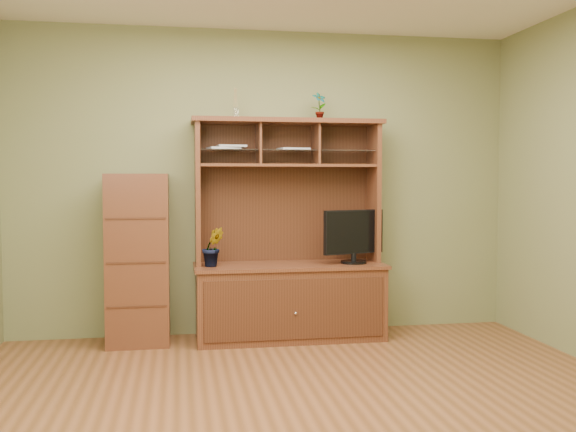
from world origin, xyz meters
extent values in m
cube|color=brown|center=(0.00, 0.00, -0.01)|extent=(4.50, 4.00, 0.02)
cube|color=olive|center=(0.00, 2.01, 1.35)|extent=(4.50, 0.02, 2.70)
cube|color=olive|center=(0.00, -2.01, 1.35)|extent=(4.50, 0.02, 2.70)
cube|color=#482414|center=(0.17, 1.71, 0.31)|extent=(1.60, 0.55, 0.62)
cube|color=#32180D|center=(0.17, 1.42, 0.31)|extent=(1.50, 0.01, 0.50)
sphere|color=silver|center=(0.17, 1.41, 0.28)|extent=(0.02, 0.02, 0.02)
cube|color=#482414|center=(0.17, 1.71, 0.64)|extent=(1.64, 0.59, 0.03)
cube|color=#482414|center=(-0.61, 1.80, 1.27)|extent=(0.04, 0.35, 1.25)
cube|color=#482414|center=(0.95, 1.80, 1.27)|extent=(0.04, 0.35, 1.25)
cube|color=#32180D|center=(0.17, 1.97, 1.27)|extent=(1.52, 0.02, 1.25)
cube|color=#482414|center=(0.17, 1.80, 1.88)|extent=(1.66, 0.40, 0.04)
cube|color=#482414|center=(0.17, 1.80, 1.50)|extent=(1.52, 0.32, 0.02)
cube|color=#482414|center=(-0.09, 1.80, 1.69)|extent=(0.02, 0.31, 0.35)
cube|color=#482414|center=(0.42, 1.80, 1.69)|extent=(0.02, 0.31, 0.35)
cube|color=silver|center=(0.17, 1.79, 1.63)|extent=(1.50, 0.27, 0.01)
cylinder|color=black|center=(0.72, 1.65, 0.66)|extent=(0.23, 0.23, 0.02)
cylinder|color=black|center=(0.72, 1.65, 0.71)|extent=(0.05, 0.05, 0.07)
cube|color=black|center=(0.72, 1.65, 0.92)|extent=(0.57, 0.23, 0.38)
imported|color=#2C5C1F|center=(-0.49, 1.65, 0.82)|extent=(0.20, 0.17, 0.33)
imported|color=#386C26|center=(0.45, 1.80, 2.02)|extent=(0.15, 0.12, 0.24)
cylinder|color=silver|center=(-0.28, 1.80, 1.95)|extent=(0.05, 0.05, 0.09)
cylinder|color=#967C4B|center=(-0.28, 1.80, 2.08)|extent=(0.03, 0.03, 0.17)
cube|color=silver|center=(-0.39, 1.80, 1.64)|extent=(0.29, 0.24, 0.02)
cube|color=silver|center=(-0.32, 1.80, 1.66)|extent=(0.25, 0.20, 0.02)
cube|color=silver|center=(0.22, 1.80, 1.64)|extent=(0.28, 0.23, 0.02)
cube|color=#482414|center=(-1.11, 1.75, 0.71)|extent=(0.51, 0.46, 1.42)
cube|color=#32180D|center=(-1.11, 1.52, 0.36)|extent=(0.47, 0.01, 0.02)
cube|color=#32180D|center=(-1.11, 1.52, 0.71)|extent=(0.47, 0.01, 0.01)
cube|color=#32180D|center=(-1.11, 1.52, 1.07)|extent=(0.47, 0.01, 0.02)
camera|label=1|loc=(-0.78, -3.72, 1.37)|focal=40.00mm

